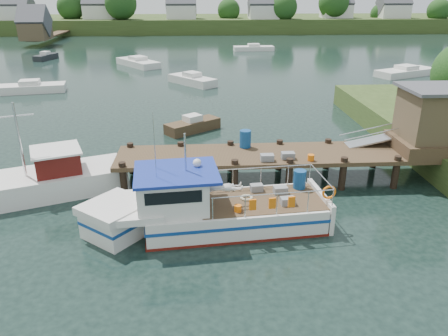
{
  "coord_description": "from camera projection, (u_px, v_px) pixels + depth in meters",
  "views": [
    {
      "loc": [
        -2.11,
        -19.4,
        8.68
      ],
      "look_at": [
        -1.0,
        -1.5,
        1.3
      ],
      "focal_mm": 35.0,
      "sensor_mm": 36.0,
      "label": 1
    }
  ],
  "objects": [
    {
      "name": "moored_e",
      "position": [
        46.0,
        57.0,
        57.5
      ],
      "size": [
        2.38,
        4.08,
        1.07
      ],
      "rotation": [
        0.0,
        0.0,
        -0.12
      ],
      "color": "black",
      "rests_on": "ground"
    },
    {
      "name": "moored_rowboat",
      "position": [
        193.0,
        125.0,
        28.58
      ],
      "size": [
        3.75,
        3.27,
        1.09
      ],
      "rotation": [
        0.0,
        0.0,
        0.13
      ],
      "color": "#463421",
      "rests_on": "ground"
    },
    {
      "name": "dock",
      "position": [
        379.0,
        134.0,
        20.85
      ],
      "size": [
        16.6,
        3.0,
        4.78
      ],
      "color": "#463421",
      "rests_on": "ground"
    },
    {
      "name": "work_boat",
      "position": [
        38.0,
        181.0,
        19.56
      ],
      "size": [
        8.11,
        4.82,
        4.33
      ],
      "rotation": [
        0.0,
        0.0,
        0.36
      ],
      "color": "silver",
      "rests_on": "ground"
    },
    {
      "name": "lobster_boat",
      "position": [
        204.0,
        209.0,
        16.77
      ],
      "size": [
        9.83,
        3.61,
        4.66
      ],
      "rotation": [
        0.0,
        0.0,
        0.1
      ],
      "color": "silver",
      "rests_on": "ground"
    },
    {
      "name": "moored_a",
      "position": [
        30.0,
        88.0,
        39.37
      ],
      "size": [
        6.27,
        3.1,
        1.11
      ],
      "rotation": [
        0.0,
        0.0,
        -0.17
      ],
      "color": "silver",
      "rests_on": "ground"
    },
    {
      "name": "moored_b",
      "position": [
        192.0,
        80.0,
        42.61
      ],
      "size": [
        4.89,
        5.33,
        1.2
      ],
      "rotation": [
        0.0,
        0.0,
        -0.26
      ],
      "color": "silver",
      "rests_on": "ground"
    },
    {
      "name": "moored_far",
      "position": [
        254.0,
        48.0,
        65.96
      ],
      "size": [
        6.08,
        2.25,
        1.02
      ],
      "rotation": [
        0.0,
        0.0,
        0.3
      ],
      "color": "silver",
      "rests_on": "ground"
    },
    {
      "name": "far_shore",
      "position": [
        205.0,
        21.0,
        96.55
      ],
      "size": [
        140.0,
        42.55,
        9.22
      ],
      "color": "#374B1F",
      "rests_on": "ground"
    },
    {
      "name": "moored_d",
      "position": [
        138.0,
        62.0,
        52.71
      ],
      "size": [
        5.93,
        6.96,
        1.17
      ],
      "rotation": [
        0.0,
        0.0,
        0.1
      ],
      "color": "silver",
      "rests_on": "ground"
    },
    {
      "name": "moored_c",
      "position": [
        406.0,
        72.0,
        46.88
      ],
      "size": [
        7.42,
        5.1,
        1.11
      ],
      "rotation": [
        0.0,
        0.0,
        0.25
      ],
      "color": "silver",
      "rests_on": "ground"
    },
    {
      "name": "ground_plane",
      "position": [
        242.0,
        180.0,
        21.33
      ],
      "size": [
        160.0,
        160.0,
        0.0
      ],
      "primitive_type": "plane",
      "color": "black"
    }
  ]
}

